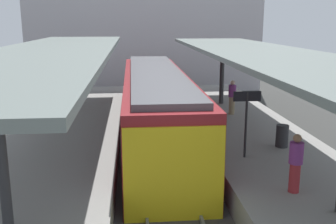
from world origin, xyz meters
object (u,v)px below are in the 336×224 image
Objects in this scene: platform_sign at (247,109)px; litter_bin at (282,136)px; commuter_train at (156,106)px; passenger_near_bench at (232,97)px; passenger_mid_platform at (296,162)px.

platform_sign is 2.76× the size of litter_bin.
commuter_train is 5.82m from litter_bin.
platform_sign is 2.25m from litter_bin.
passenger_near_bench is 1.04× the size of passenger_mid_platform.
passenger_near_bench reaches higher than passenger_mid_platform.
passenger_mid_platform is (3.15, -7.69, 0.09)m from commuter_train.
passenger_mid_platform is (0.52, -2.78, -0.81)m from platform_sign.
passenger_mid_platform is at bearing -93.76° from passenger_near_bench.
passenger_near_bench is (3.73, 1.17, 0.13)m from commuter_train.
passenger_near_bench reaches higher than litter_bin.
litter_bin is (4.26, -3.96, -0.33)m from commuter_train.
commuter_train reaches higher than passenger_near_bench.
litter_bin is 3.91m from passenger_mid_platform.
platform_sign is at bearing -61.80° from commuter_train.
commuter_train is at bearing 137.13° from litter_bin.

